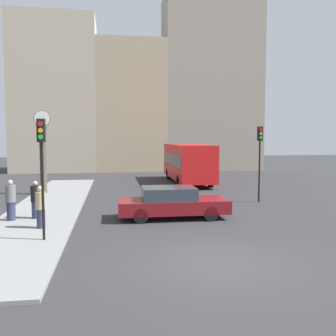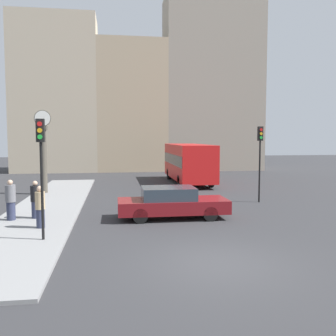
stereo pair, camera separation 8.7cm
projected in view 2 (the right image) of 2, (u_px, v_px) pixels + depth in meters
name	position (u px, v px, depth m)	size (l,w,h in m)	color
ground_plane	(217.00, 263.00, 10.46)	(120.00, 120.00, 0.00)	#2D2D30
sidewalk_corner	(49.00, 206.00, 18.80)	(3.31, 22.65, 0.10)	gray
building_row	(146.00, 93.00, 39.64)	(25.84, 5.00, 18.37)	#B7A88E
sedan_car	(172.00, 202.00, 16.18)	(4.73, 1.83, 1.36)	maroon
bus_distant	(188.00, 161.00, 28.72)	(2.53, 8.60, 2.97)	red
traffic_light_near	(41.00, 154.00, 12.22)	(0.26, 0.24, 4.00)	black
traffic_light_far	(260.00, 148.00, 20.03)	(0.26, 0.24, 4.08)	black
street_clock	(43.00, 154.00, 22.87)	(0.99, 0.51, 5.05)	#4C473D
pedestrian_black_jacket	(35.00, 200.00, 15.71)	(0.39, 0.39, 1.58)	#2D334C
pedestrian_tan_coat	(40.00, 207.00, 14.02)	(0.36, 0.36, 1.59)	#2D334C
pedestrian_grey_jacket	(11.00, 200.00, 15.34)	(0.41, 0.41, 1.67)	#2D334C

